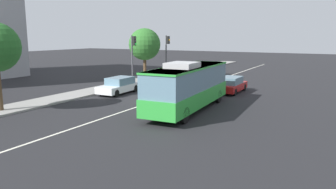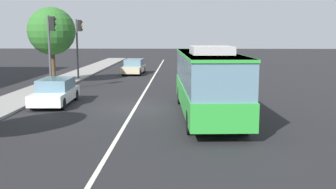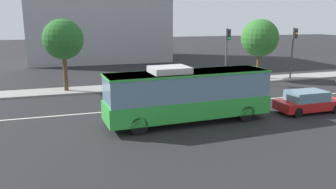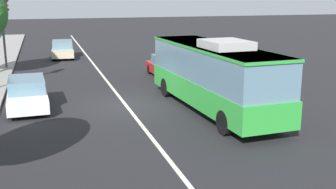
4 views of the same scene
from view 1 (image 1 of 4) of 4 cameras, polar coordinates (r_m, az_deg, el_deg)
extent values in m
plane|color=black|center=(26.47, -1.77, -0.96)|extent=(160.00, 160.00, 0.00)
cube|color=gray|center=(30.81, -13.58, 0.49)|extent=(80.00, 2.78, 0.14)
cube|color=silver|center=(26.47, -1.77, -0.95)|extent=(76.00, 0.16, 0.01)
cube|color=green|center=(22.74, 3.69, -0.36)|extent=(10.13, 3.07, 1.10)
cube|color=slate|center=(22.53, 3.73, 2.99)|extent=(9.92, 2.98, 1.58)
cube|color=green|center=(22.45, 3.75, 4.83)|extent=(10.03, 3.04, 0.12)
cube|color=#B2B2B2|center=(21.33, 2.54, 5.19)|extent=(2.30, 1.92, 0.36)
cylinder|color=black|center=(26.34, 4.25, 0.06)|extent=(1.02, 0.36, 1.00)
cylinder|color=black|center=(25.63, 8.83, -0.32)|extent=(1.02, 0.36, 1.00)
cylinder|color=black|center=(20.29, -2.84, -3.04)|extent=(1.02, 0.36, 1.00)
cylinder|color=black|center=(19.36, 2.89, -3.69)|extent=(1.02, 0.36, 1.00)
cube|color=white|center=(29.63, -8.70, 1.17)|extent=(4.56, 1.96, 0.60)
cube|color=slate|center=(29.74, -8.46, 2.42)|extent=(2.58, 1.75, 0.64)
cylinder|color=black|center=(28.01, -9.14, 0.20)|extent=(0.65, 0.24, 0.64)
cylinder|color=black|center=(28.97, -11.71, 0.46)|extent=(0.65, 0.24, 0.64)
cylinder|color=black|center=(30.44, -5.83, 1.09)|extent=(0.65, 0.24, 0.64)
cylinder|color=black|center=(31.33, -8.29, 1.30)|extent=(0.65, 0.24, 0.64)
cube|color=#C6B793|center=(42.96, 7.85, 4.03)|extent=(4.58, 2.01, 0.60)
cube|color=slate|center=(43.13, 8.01, 4.88)|extent=(2.60, 1.77, 0.64)
cylinder|color=black|center=(41.30, 8.01, 3.49)|extent=(0.65, 0.25, 0.64)
cylinder|color=black|center=(41.97, 6.01, 3.64)|extent=(0.65, 0.25, 0.64)
cylinder|color=black|center=(44.05, 9.59, 3.87)|extent=(0.65, 0.25, 0.64)
cylinder|color=black|center=(44.67, 7.69, 4.01)|extent=(0.65, 0.25, 0.64)
cube|color=#B21919|center=(30.55, 11.09, 1.37)|extent=(4.51, 1.82, 0.60)
cube|color=slate|center=(30.23, 10.99, 2.47)|extent=(2.53, 1.67, 0.64)
cylinder|color=black|center=(32.24, 10.55, 1.49)|extent=(0.64, 0.22, 0.64)
cylinder|color=black|center=(31.78, 13.28, 1.26)|extent=(0.64, 0.22, 0.64)
cylinder|color=black|center=(29.44, 8.70, 0.71)|extent=(0.64, 0.22, 0.64)
cylinder|color=black|center=(28.94, 11.68, 0.45)|extent=(0.64, 0.22, 0.64)
cylinder|color=#47474C|center=(34.22, -6.33, 5.95)|extent=(0.16, 0.16, 5.20)
cube|color=black|center=(33.97, -5.99, 9.39)|extent=(0.33, 0.29, 0.96)
sphere|color=#2D2D2D|center=(33.89, -5.79, 9.93)|extent=(0.22, 0.22, 0.22)
sphere|color=#2D2D2D|center=(33.89, -5.78, 9.39)|extent=(0.22, 0.22, 0.22)
sphere|color=#1ED838|center=(33.90, -5.77, 8.85)|extent=(0.22, 0.22, 0.22)
cylinder|color=#47474C|center=(40.34, -0.33, 6.68)|extent=(0.16, 0.16, 5.20)
cube|color=black|center=(40.12, 0.02, 9.59)|extent=(0.32, 0.28, 0.96)
sphere|color=#2D2D2D|center=(40.04, 0.21, 10.04)|extent=(0.22, 0.22, 0.22)
sphere|color=#F9A514|center=(40.05, 0.21, 9.59)|extent=(0.22, 0.22, 0.22)
sphere|color=#2D2D2D|center=(40.05, 0.21, 9.13)|extent=(0.22, 0.22, 0.22)
cylinder|color=#4C3823|center=(38.48, -4.10, 4.67)|extent=(0.36, 0.36, 2.79)
sphere|color=#2D6B28|center=(38.31, -4.15, 8.83)|extent=(3.71, 3.71, 3.71)
camera|label=2|loc=(11.06, -52.96, 0.24)|focal=41.68mm
camera|label=3|loc=(15.97, 64.84, 8.42)|focal=36.64mm
camera|label=4|loc=(17.28, -53.56, 6.84)|focal=44.72mm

